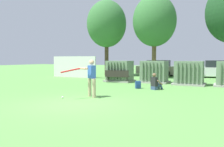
{
  "coord_description": "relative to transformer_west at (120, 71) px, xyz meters",
  "views": [
    {
      "loc": [
        5.27,
        -7.22,
        1.79
      ],
      "look_at": [
        -0.11,
        3.5,
        1.0
      ],
      "focal_mm": 36.32,
      "sensor_mm": 36.0,
      "label": 1
    }
  ],
  "objects": [
    {
      "name": "ground_plane",
      "position": [
        2.08,
        -8.77,
        -0.79
      ],
      "size": [
        96.0,
        96.0,
        0.0
      ],
      "primitive_type": "plane",
      "color": "#5B9947"
    },
    {
      "name": "fence_panel",
      "position": [
        -5.63,
        1.73,
        0.21
      ],
      "size": [
        4.8,
        0.12,
        2.0
      ],
      "primitive_type": "cube",
      "color": "white",
      "rests_on": "ground"
    },
    {
      "name": "transformer_west",
      "position": [
        0.0,
        0.0,
        0.0
      ],
      "size": [
        2.1,
        1.7,
        1.62
      ],
      "color": "#9E9B93",
      "rests_on": "ground"
    },
    {
      "name": "transformer_mid_west",
      "position": [
        2.64,
        0.38,
        0.0
      ],
      "size": [
        2.1,
        1.7,
        1.62
      ],
      "color": "#9E9B93",
      "rests_on": "ground"
    },
    {
      "name": "transformer_mid_east",
      "position": [
        5.16,
        0.11,
        0.0
      ],
      "size": [
        2.1,
        1.7,
        1.62
      ],
      "color": "#9E9B93",
      "rests_on": "ground"
    },
    {
      "name": "park_bench",
      "position": [
        0.17,
        -0.85,
        -0.25
      ],
      "size": [
        1.84,
        0.7,
        0.92
      ],
      "color": "#2D2823",
      "rests_on": "ground"
    },
    {
      "name": "batter",
      "position": [
        1.78,
        -7.1,
        0.19
      ],
      "size": [
        1.11,
        1.47,
        1.74
      ],
      "color": "tan",
      "rests_on": "ground"
    },
    {
      "name": "sports_ball",
      "position": [
        0.81,
        -7.94,
        -0.74
      ],
      "size": [
        0.09,
        0.09,
        0.09
      ],
      "primitive_type": "sphere",
      "color": "white",
      "rests_on": "ground"
    },
    {
      "name": "seated_spectator",
      "position": [
        3.76,
        -3.22,
        -0.41
      ],
      "size": [
        0.67,
        0.79,
        0.96
      ],
      "color": "#384C75",
      "rests_on": "ground"
    },
    {
      "name": "backpack",
      "position": [
        2.7,
        -3.22,
        -0.57
      ],
      "size": [
        0.38,
        0.36,
        0.44
      ],
      "color": "#264C8C",
      "rests_on": "ground"
    },
    {
      "name": "tree_left",
      "position": [
        -3.89,
        5.15,
        4.61
      ],
      "size": [
        4.11,
        4.11,
        7.86
      ],
      "color": "#4C3828",
      "rests_on": "ground"
    },
    {
      "name": "tree_center_left",
      "position": [
        1.31,
        4.88,
        4.49
      ],
      "size": [
        4.03,
        4.03,
        7.7
      ],
      "color": "brown",
      "rests_on": "ground"
    },
    {
      "name": "parked_car_leftmost",
      "position": [
        0.93,
        7.57,
        -0.04
      ],
      "size": [
        4.3,
        2.13,
        1.62
      ],
      "color": "gray",
      "rests_on": "ground"
    },
    {
      "name": "parked_car_left_of_center",
      "position": [
        6.57,
        7.37,
        -0.04
      ],
      "size": [
        4.33,
        2.2,
        1.62
      ],
      "color": "silver",
      "rests_on": "ground"
    }
  ]
}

